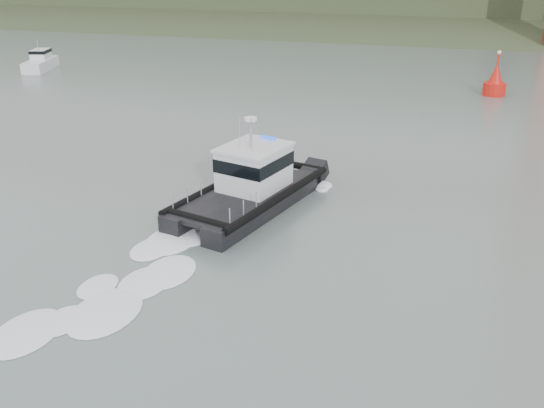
# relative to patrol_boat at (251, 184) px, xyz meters

# --- Properties ---
(ground) EXTENTS (400.00, 400.00, 0.00)m
(ground) POSITION_rel_patrol_boat_xyz_m (4.07, -11.54, -1.23)
(ground) COLOR #54635C
(ground) RESTS_ON ground
(patrol_boat) EXTENTS (6.14, 10.75, 4.92)m
(patrol_boat) POSITION_rel_patrol_boat_xyz_m (0.00, 0.00, 0.00)
(patrol_boat) COLOR black
(patrol_boat) RESTS_ON ground
(motorboat) EXTENTS (3.69, 6.53, 3.41)m
(motorboat) POSITION_rel_patrol_boat_xyz_m (-34.97, 30.32, -0.38)
(motorboat) COLOR silver
(motorboat) RESTS_ON ground
(nav_buoy) EXTENTS (2.06, 2.06, 4.30)m
(nav_buoy) POSITION_rel_patrol_boat_xyz_m (13.18, 31.23, -0.10)
(nav_buoy) COLOR red
(nav_buoy) RESTS_ON ground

